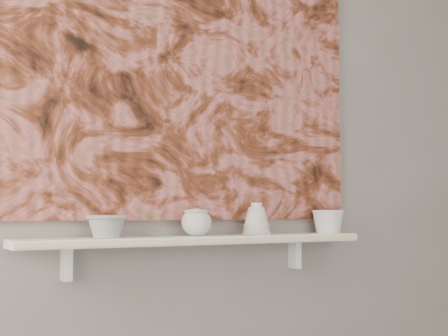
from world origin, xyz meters
TOP-DOWN VIEW (x-y plane):
  - wall_back at (0.00, 1.60)m, footprint 3.60×0.00m
  - shelf at (0.00, 1.51)m, footprint 1.40×0.18m
  - shelf_stripe at (0.00, 1.41)m, footprint 1.40×0.01m
  - bracket_left at (-0.49, 1.57)m, footprint 0.03×0.06m
  - bracket_right at (0.49, 1.57)m, footprint 0.03×0.06m
  - painting at (0.00, 1.59)m, footprint 1.50×0.02m
  - house_motif at (0.45, 1.57)m, footprint 0.09×0.00m
  - bowl_grey at (-0.37, 1.51)m, footprint 0.19×0.19m
  - cup_cream at (-0.01, 1.51)m, footprint 0.15×0.15m
  - bell_vessel at (0.26, 1.51)m, footprint 0.13×0.13m
  - bowl_white at (0.62, 1.51)m, footprint 0.18×0.18m

SIDE VIEW (x-z plane):
  - bracket_left at x=-0.49m, z-range 0.78..0.90m
  - bracket_right at x=0.49m, z-range 0.78..0.90m
  - shelf at x=0.00m, z-range 0.90..0.93m
  - shelf_stripe at x=0.00m, z-range 0.91..0.92m
  - bowl_grey at x=-0.37m, z-range 0.93..1.01m
  - bowl_white at x=0.62m, z-range 0.93..1.03m
  - cup_cream at x=-0.01m, z-range 0.93..1.03m
  - bell_vessel at x=0.26m, z-range 0.93..1.06m
  - house_motif at x=0.45m, z-range 1.19..1.27m
  - wall_back at x=0.00m, z-range -0.45..3.15m
  - painting at x=0.00m, z-range 0.99..2.09m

